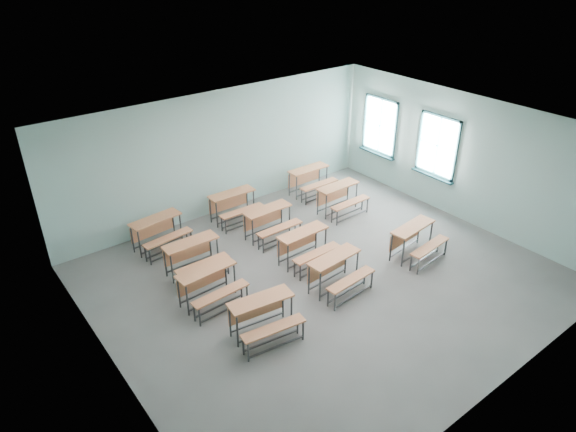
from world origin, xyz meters
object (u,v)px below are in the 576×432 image
at_px(desk_unit_r0c1, 338,269).
at_px(desk_unit_r2c2, 340,195).
at_px(desk_unit_r3c2, 311,177).
at_px(desk_unit_r1c1, 306,243).
at_px(desk_unit_r2c1, 270,219).
at_px(desk_unit_r1c0, 210,282).
at_px(desk_unit_r0c2, 416,237).
at_px(desk_unit_r0c0, 264,313).
at_px(desk_unit_r3c0, 159,229).
at_px(desk_unit_r2c0, 194,253).
at_px(desk_unit_r3c1, 234,203).

height_order(desk_unit_r0c1, desk_unit_r2c2, same).
height_order(desk_unit_r2c2, desk_unit_r3c2, same).
relative_size(desk_unit_r1c1, desk_unit_r2c1, 1.01).
bearing_deg(desk_unit_r1c0, desk_unit_r0c2, -19.64).
bearing_deg(desk_unit_r0c0, desk_unit_r0c1, 13.99).
relative_size(desk_unit_r2c1, desk_unit_r3c2, 1.00).
height_order(desk_unit_r0c1, desk_unit_r0c2, same).
relative_size(desk_unit_r3c0, desk_unit_r3c2, 1.07).
bearing_deg(desk_unit_r2c1, desk_unit_r0c0, -128.50).
bearing_deg(desk_unit_r3c2, desk_unit_r1c1, -131.50).
bearing_deg(desk_unit_r1c1, desk_unit_r2c2, 28.52).
distance_m(desk_unit_r0c0, desk_unit_r2c2, 5.07).
xyz_separation_m(desk_unit_r2c2, desk_unit_r3c0, (-4.50, 1.26, 0.00)).
height_order(desk_unit_r1c1, desk_unit_r3c2, same).
distance_m(desk_unit_r0c1, desk_unit_r2c1, 2.51).
xyz_separation_m(desk_unit_r0c1, desk_unit_r2c2, (2.33, 2.43, 0.00)).
xyz_separation_m(desk_unit_r0c2, desk_unit_r2c2, (0.10, 2.59, 0.00)).
relative_size(desk_unit_r1c0, desk_unit_r2c0, 1.03).
relative_size(desk_unit_r2c2, desk_unit_r3c0, 0.95).
distance_m(desk_unit_r0c2, desk_unit_r3c1, 4.54).
height_order(desk_unit_r0c2, desk_unit_r3c0, same).
bearing_deg(desk_unit_r1c0, desk_unit_r2c1, 25.72).
bearing_deg(desk_unit_r0c0, desk_unit_r2c0, 98.73).
xyz_separation_m(desk_unit_r2c0, desk_unit_r3c2, (4.46, 1.45, 0.00)).
relative_size(desk_unit_r0c1, desk_unit_r1c0, 1.01).
xyz_separation_m(desk_unit_r0c0, desk_unit_r2c2, (4.32, 2.64, 0.00)).
bearing_deg(desk_unit_r2c2, desk_unit_r3c0, 163.20).
relative_size(desk_unit_r1c0, desk_unit_r1c1, 1.02).
bearing_deg(desk_unit_r1c1, desk_unit_r2c1, 87.99).
relative_size(desk_unit_r0c2, desk_unit_r2c0, 1.06).
bearing_deg(desk_unit_r2c0, desk_unit_r2c2, 2.02).
bearing_deg(desk_unit_r1c1, desk_unit_r1c0, 177.58).
relative_size(desk_unit_r1c0, desk_unit_r3c2, 1.03).
xyz_separation_m(desk_unit_r3c0, desk_unit_r3c2, (4.60, 0.06, 0.00)).
xyz_separation_m(desk_unit_r0c1, desk_unit_r2c1, (0.13, 2.50, 0.00)).
distance_m(desk_unit_r2c0, desk_unit_r2c1, 2.17).
xyz_separation_m(desk_unit_r3c1, desk_unit_r3c2, (2.52, -0.00, 0.00)).
xyz_separation_m(desk_unit_r0c1, desk_unit_r1c0, (-2.28, 1.20, 0.00)).
distance_m(desk_unit_r0c0, desk_unit_r1c0, 1.44).
relative_size(desk_unit_r0c0, desk_unit_r2c0, 1.08).
xyz_separation_m(desk_unit_r2c2, desk_unit_r3c1, (-2.42, 1.32, 0.00)).
bearing_deg(desk_unit_r1c0, desk_unit_r2c2, 12.13).
bearing_deg(desk_unit_r1c0, desk_unit_r2c0, 74.61).
relative_size(desk_unit_r0c0, desk_unit_r0c1, 1.03).
distance_m(desk_unit_r0c1, desk_unit_r3c2, 4.46).
relative_size(desk_unit_r0c0, desk_unit_r2c1, 1.07).
distance_m(desk_unit_r1c0, desk_unit_r2c0, 1.12).
distance_m(desk_unit_r0c0, desk_unit_r3c2, 5.94).
xyz_separation_m(desk_unit_r0c1, desk_unit_r2c0, (-2.03, 2.29, 0.00)).
bearing_deg(desk_unit_r1c0, desk_unit_r3c2, 25.63).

